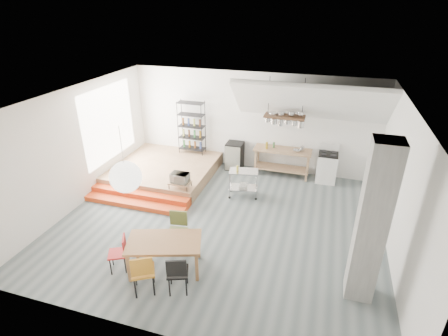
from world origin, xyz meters
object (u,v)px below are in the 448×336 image
(stove, at_px, (327,167))
(rolling_cart, at_px, (243,180))
(dining_table, at_px, (164,244))
(mini_fridge, at_px, (235,156))

(stove, height_order, rolling_cart, stove)
(stove, xyz_separation_m, rolling_cart, (-2.25, -1.68, 0.05))
(dining_table, bearing_deg, mini_fridge, 71.17)
(stove, distance_m, mini_fridge, 2.99)
(dining_table, relative_size, rolling_cart, 1.91)
(stove, relative_size, rolling_cart, 1.32)
(dining_table, distance_m, rolling_cart, 3.55)
(stove, height_order, dining_table, stove)
(stove, bearing_deg, rolling_cart, -143.30)
(stove, height_order, mini_fridge, stove)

